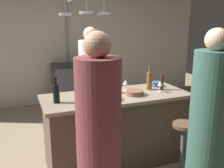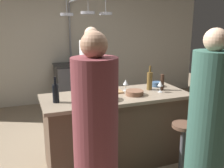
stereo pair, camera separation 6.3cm
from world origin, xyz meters
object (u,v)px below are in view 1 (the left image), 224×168
wine_bottle_red (79,93)px  wine_glass_by_chef (126,83)px  pepper_mill (162,82)px  wine_bottle_dark (56,93)px  mixing_bowl_ceramic (108,97)px  cutting_board (109,92)px  guest_left (99,146)px  bar_stool_right (183,148)px  wine_glass_near_left_guest (160,84)px  wine_bottle_amber (149,80)px  bar_stool_left (93,168)px  mixing_bowl_wooden (135,93)px  stove_range (72,85)px  mixing_bowl_blue (156,84)px  chef (91,87)px  guest_right (208,127)px

wine_bottle_red → wine_glass_by_chef: (0.68, 0.26, -0.00)m
pepper_mill → wine_bottle_dark: bearing=-178.5°
wine_glass_by_chef → mixing_bowl_ceramic: bearing=-141.5°
cutting_board → guest_left: bearing=-114.9°
wine_bottle_dark → mixing_bowl_ceramic: wine_bottle_dark is taller
cutting_board → pepper_mill: size_ratio=1.52×
bar_stool_right → wine_glass_near_left_guest: wine_glass_near_left_guest is taller
wine_glass_near_left_guest → cutting_board: bearing=160.5°
wine_bottle_amber → mixing_bowl_ceramic: size_ratio=1.47×
bar_stool_left → wine_glass_by_chef: bearing=47.6°
wine_glass_by_chef → mixing_bowl_wooden: bearing=-83.6°
stove_range → mixing_bowl_wooden: mixing_bowl_wooden is taller
cutting_board → mixing_bowl_blue: (0.72, 0.05, 0.02)m
chef → wine_bottle_dark: chef is taller
chef → mixing_bowl_blue: (0.73, -0.68, 0.15)m
bar_stool_left → mixing_bowl_wooden: size_ratio=3.14×
bar_stool_right → cutting_board: 1.10m
pepper_mill → wine_bottle_red: 1.15m
mixing_bowl_ceramic → stove_range: bearing=86.3°
guest_left → wine_bottle_dark: 0.96m
stove_range → wine_bottle_amber: wine_bottle_amber is taller
stove_range → wine_bottle_dark: bearing=-106.4°
pepper_mill → wine_bottle_amber: size_ratio=0.66×
mixing_bowl_ceramic → guest_right: bearing=-51.6°
wine_glass_by_chef → pepper_mill: bearing=-16.5°
bar_stool_left → wine_glass_near_left_guest: (1.06, 0.53, 0.63)m
stove_range → guest_left: bearing=-99.3°
wine_bottle_amber → wine_bottle_dark: bearing=-175.0°
stove_range → wine_glass_near_left_guest: 2.66m
guest_right → wine_bottle_dark: guest_right is taller
wine_bottle_dark → wine_glass_by_chef: 0.93m
chef → mixing_bowl_ceramic: bearing=-96.4°
wine_glass_by_chef → mixing_bowl_ceramic: size_ratio=0.68×
guest_right → pepper_mill: guest_right is taller
stove_range → mixing_bowl_ceramic: bearing=-93.7°
bar_stool_right → mixing_bowl_wooden: (-0.35, 0.53, 0.55)m
chef → wine_glass_by_chef: size_ratio=11.59×
cutting_board → wine_bottle_red: (-0.45, -0.26, 0.10)m
bar_stool_left → pepper_mill: size_ratio=3.24×
guest_left → wine_bottle_red: guest_left is taller
stove_range → guest_right: bearing=-81.5°
wine_glass_by_chef → mixing_bowl_wooden: size_ratio=0.67×
mixing_bowl_ceramic → wine_glass_by_chef: bearing=38.5°
cutting_board → mixing_bowl_wooden: (0.25, -0.22, 0.02)m
stove_range → guest_right: 3.52m
cutting_board → wine_bottle_amber: 0.56m
bar_stool_left → wine_bottle_amber: wine_bottle_amber is taller
bar_stool_right → guest_right: bearing=-95.6°
cutting_board → chef: bearing=90.3°
guest_left → wine_glass_by_chef: 1.34m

